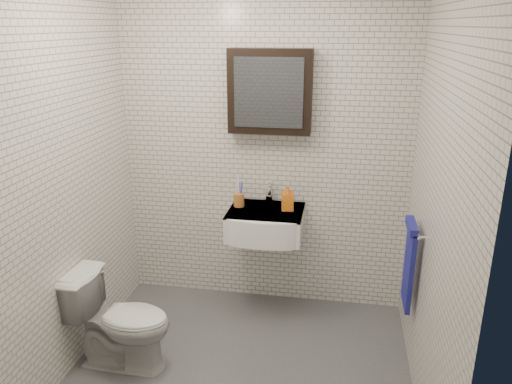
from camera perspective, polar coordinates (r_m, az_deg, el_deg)
ground at (r=3.46m, az=-1.91°, el=-19.87°), size 2.20×2.00×0.01m
room_shell at (r=2.79m, az=-2.24°, el=4.27°), size 2.22×2.02×2.51m
washbasin at (r=3.70m, az=1.04°, el=-3.66°), size 0.55×0.50×0.20m
faucet at (r=3.82m, az=1.51°, el=-0.31°), size 0.06×0.20×0.15m
mirror_cabinet at (r=3.64m, az=1.60°, el=11.40°), size 0.60×0.15×0.60m
towel_rail at (r=3.36m, az=17.14°, el=-7.56°), size 0.09×0.30×0.58m
toothbrush_cup at (r=3.76m, az=-1.97°, el=-0.81°), size 0.11×0.11×0.22m
soap_bottle at (r=3.68m, az=3.64°, el=-0.62°), size 0.10×0.10×0.19m
toilet at (r=3.46m, az=-15.15°, el=-13.94°), size 0.66×0.39×0.66m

